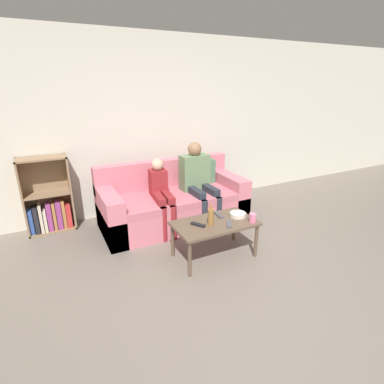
{
  "coord_description": "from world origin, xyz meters",
  "views": [
    {
      "loc": [
        -1.63,
        -1.62,
        1.91
      ],
      "look_at": [
        -0.06,
        1.5,
        0.64
      ],
      "focal_mm": 28.0,
      "sensor_mm": 36.0,
      "label": 1
    }
  ],
  "objects_px": {
    "coffee_table": "(215,226)",
    "couch": "(173,203)",
    "cup_near": "(253,218)",
    "snack_bowl": "(238,214)",
    "tv_remote_1": "(219,215)",
    "tv_remote_2": "(229,224)",
    "bottle": "(211,216)",
    "person_child": "(161,192)",
    "tv_remote_0": "(198,225)",
    "bookshelf": "(48,204)",
    "person_adult": "(197,176)"
  },
  "relations": [
    {
      "from": "couch",
      "to": "coffee_table",
      "type": "distance_m",
      "value": 1.06
    },
    {
      "from": "bookshelf",
      "to": "tv_remote_1",
      "type": "distance_m",
      "value": 2.31
    },
    {
      "from": "person_child",
      "to": "bottle",
      "type": "distance_m",
      "value": 0.97
    },
    {
      "from": "person_child",
      "to": "snack_bowl",
      "type": "xyz_separation_m",
      "value": [
        0.61,
        -0.9,
        -0.1
      ]
    },
    {
      "from": "tv_remote_2",
      "to": "person_adult",
      "type": "bearing_deg",
      "value": 114.17
    },
    {
      "from": "person_child",
      "to": "tv_remote_2",
      "type": "relative_size",
      "value": 5.75
    },
    {
      "from": "coffee_table",
      "to": "bottle",
      "type": "xyz_separation_m",
      "value": [
        -0.07,
        -0.02,
        0.15
      ]
    },
    {
      "from": "coffee_table",
      "to": "cup_near",
      "type": "distance_m",
      "value": 0.44
    },
    {
      "from": "bookshelf",
      "to": "coffee_table",
      "type": "distance_m",
      "value": 2.3
    },
    {
      "from": "cup_near",
      "to": "tv_remote_2",
      "type": "distance_m",
      "value": 0.28
    },
    {
      "from": "snack_bowl",
      "to": "bottle",
      "type": "xyz_separation_m",
      "value": [
        -0.4,
        -0.04,
        0.08
      ]
    },
    {
      "from": "cup_near",
      "to": "tv_remote_0",
      "type": "bearing_deg",
      "value": 161.44
    },
    {
      "from": "couch",
      "to": "snack_bowl",
      "type": "xyz_separation_m",
      "value": [
        0.38,
        -1.04,
        0.16
      ]
    },
    {
      "from": "person_adult",
      "to": "bottle",
      "type": "height_order",
      "value": "person_adult"
    },
    {
      "from": "coffee_table",
      "to": "person_child",
      "type": "distance_m",
      "value": 0.98
    },
    {
      "from": "tv_remote_2",
      "to": "snack_bowl",
      "type": "relative_size",
      "value": 0.89
    },
    {
      "from": "couch",
      "to": "tv_remote_0",
      "type": "relative_size",
      "value": 11.88
    },
    {
      "from": "bookshelf",
      "to": "person_adult",
      "type": "xyz_separation_m",
      "value": [
        1.94,
        -0.62,
        0.29
      ]
    },
    {
      "from": "couch",
      "to": "coffee_table",
      "type": "relative_size",
      "value": 2.16
    },
    {
      "from": "bookshelf",
      "to": "coffee_table",
      "type": "xyz_separation_m",
      "value": [
        1.65,
        -1.6,
        0.01
      ]
    },
    {
      "from": "cup_near",
      "to": "tv_remote_2",
      "type": "height_order",
      "value": "cup_near"
    },
    {
      "from": "cup_near",
      "to": "snack_bowl",
      "type": "relative_size",
      "value": 0.53
    },
    {
      "from": "bookshelf",
      "to": "snack_bowl",
      "type": "bearing_deg",
      "value": -38.68
    },
    {
      "from": "tv_remote_2",
      "to": "coffee_table",
      "type": "bearing_deg",
      "value": 164.02
    },
    {
      "from": "bookshelf",
      "to": "snack_bowl",
      "type": "distance_m",
      "value": 2.53
    },
    {
      "from": "tv_remote_1",
      "to": "tv_remote_2",
      "type": "relative_size",
      "value": 1.04
    },
    {
      "from": "tv_remote_0",
      "to": "snack_bowl",
      "type": "height_order",
      "value": "snack_bowl"
    },
    {
      "from": "cup_near",
      "to": "tv_remote_1",
      "type": "height_order",
      "value": "cup_near"
    },
    {
      "from": "person_adult",
      "to": "snack_bowl",
      "type": "bearing_deg",
      "value": -89.65
    },
    {
      "from": "coffee_table",
      "to": "person_child",
      "type": "xyz_separation_m",
      "value": [
        -0.28,
        0.92,
        0.17
      ]
    },
    {
      "from": "person_adult",
      "to": "snack_bowl",
      "type": "relative_size",
      "value": 6.07
    },
    {
      "from": "coffee_table",
      "to": "couch",
      "type": "bearing_deg",
      "value": 92.81
    },
    {
      "from": "tv_remote_0",
      "to": "snack_bowl",
      "type": "relative_size",
      "value": 0.9
    },
    {
      "from": "tv_remote_1",
      "to": "snack_bowl",
      "type": "distance_m",
      "value": 0.23
    },
    {
      "from": "couch",
      "to": "bottle",
      "type": "bearing_deg",
      "value": -90.92
    },
    {
      "from": "person_adult",
      "to": "snack_bowl",
      "type": "distance_m",
      "value": 0.98
    },
    {
      "from": "coffee_table",
      "to": "person_child",
      "type": "relative_size",
      "value": 0.97
    },
    {
      "from": "bookshelf",
      "to": "person_adult",
      "type": "height_order",
      "value": "person_adult"
    },
    {
      "from": "cup_near",
      "to": "tv_remote_0",
      "type": "height_order",
      "value": "cup_near"
    },
    {
      "from": "snack_bowl",
      "to": "person_adult",
      "type": "bearing_deg",
      "value": 92.05
    },
    {
      "from": "cup_near",
      "to": "tv_remote_0",
      "type": "xyz_separation_m",
      "value": [
        -0.59,
        0.2,
        -0.04
      ]
    },
    {
      "from": "tv_remote_1",
      "to": "person_adult",
      "type": "bearing_deg",
      "value": 86.27
    },
    {
      "from": "person_child",
      "to": "tv_remote_0",
      "type": "bearing_deg",
      "value": -78.93
    },
    {
      "from": "tv_remote_2",
      "to": "cup_near",
      "type": "bearing_deg",
      "value": 22.09
    },
    {
      "from": "cup_near",
      "to": "bottle",
      "type": "xyz_separation_m",
      "value": [
        -0.45,
        0.16,
        0.05
      ]
    },
    {
      "from": "coffee_table",
      "to": "bottle",
      "type": "distance_m",
      "value": 0.16
    },
    {
      "from": "couch",
      "to": "tv_remote_1",
      "type": "distance_m",
      "value": 0.95
    },
    {
      "from": "tv_remote_0",
      "to": "bottle",
      "type": "height_order",
      "value": "bottle"
    },
    {
      "from": "couch",
      "to": "person_child",
      "type": "height_order",
      "value": "person_child"
    },
    {
      "from": "couch",
      "to": "coffee_table",
      "type": "bearing_deg",
      "value": -87.19
    }
  ]
}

